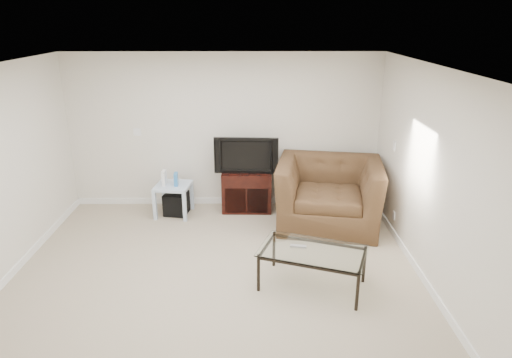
{
  "coord_description": "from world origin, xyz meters",
  "views": [
    {
      "loc": [
        0.44,
        -4.68,
        3.01
      ],
      "look_at": [
        0.5,
        1.2,
        0.9
      ],
      "focal_mm": 32.0,
      "sensor_mm": 36.0,
      "label": 1
    }
  ],
  "objects_px": {
    "recliner": "(329,183)",
    "tv_stand": "(247,190)",
    "television": "(247,154)",
    "coffee_table": "(312,268)",
    "subwoofer": "(176,203)",
    "side_table": "(174,199)"
  },
  "relations": [
    {
      "from": "recliner",
      "to": "tv_stand",
      "type": "bearing_deg",
      "value": 163.62
    },
    {
      "from": "television",
      "to": "recliner",
      "type": "distance_m",
      "value": 1.39
    },
    {
      "from": "tv_stand",
      "to": "coffee_table",
      "type": "bearing_deg",
      "value": -70.34
    },
    {
      "from": "television",
      "to": "subwoofer",
      "type": "xyz_separation_m",
      "value": [
        -1.13,
        -0.18,
        -0.77
      ]
    },
    {
      "from": "side_table",
      "to": "subwoofer",
      "type": "xyz_separation_m",
      "value": [
        0.03,
        0.02,
        -0.07
      ]
    },
    {
      "from": "television",
      "to": "coffee_table",
      "type": "bearing_deg",
      "value": -67.61
    },
    {
      "from": "side_table",
      "to": "coffee_table",
      "type": "height_order",
      "value": "side_table"
    },
    {
      "from": "tv_stand",
      "to": "television",
      "type": "distance_m",
      "value": 0.62
    },
    {
      "from": "television",
      "to": "recliner",
      "type": "xyz_separation_m",
      "value": [
        1.24,
        -0.58,
        -0.29
      ]
    },
    {
      "from": "subwoofer",
      "to": "coffee_table",
      "type": "xyz_separation_m",
      "value": [
        1.91,
        -2.11,
        0.06
      ]
    },
    {
      "from": "television",
      "to": "recliner",
      "type": "relative_size",
      "value": 0.62
    },
    {
      "from": "side_table",
      "to": "recliner",
      "type": "height_order",
      "value": "recliner"
    },
    {
      "from": "coffee_table",
      "to": "recliner",
      "type": "bearing_deg",
      "value": 75.24
    },
    {
      "from": "television",
      "to": "subwoofer",
      "type": "relative_size",
      "value": 2.71
    },
    {
      "from": "tv_stand",
      "to": "side_table",
      "type": "distance_m",
      "value": 1.19
    },
    {
      "from": "tv_stand",
      "to": "television",
      "type": "relative_size",
      "value": 0.84
    },
    {
      "from": "tv_stand",
      "to": "subwoofer",
      "type": "xyz_separation_m",
      "value": [
        -1.13,
        -0.21,
        -0.15
      ]
    },
    {
      "from": "side_table",
      "to": "recliner",
      "type": "distance_m",
      "value": 2.46
    },
    {
      "from": "side_table",
      "to": "tv_stand",
      "type": "bearing_deg",
      "value": 11.18
    },
    {
      "from": "recliner",
      "to": "coffee_table",
      "type": "distance_m",
      "value": 1.83
    },
    {
      "from": "side_table",
      "to": "recliner",
      "type": "bearing_deg",
      "value": -8.97
    },
    {
      "from": "side_table",
      "to": "coffee_table",
      "type": "xyz_separation_m",
      "value": [
        1.95,
        -2.09,
        -0.02
      ]
    }
  ]
}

